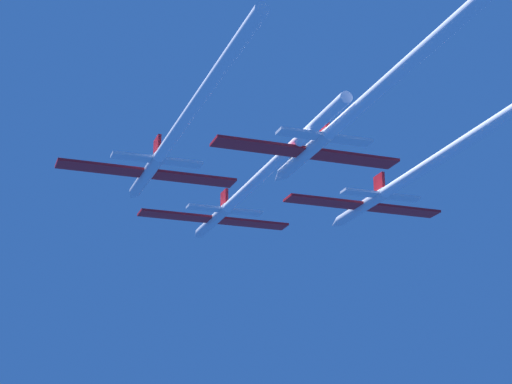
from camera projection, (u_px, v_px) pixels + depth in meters
The scene contains 4 objects.
jet_lead at pixel (242, 193), 94.05m from camera, with size 18.25×45.68×3.02m.
jet_left_wing at pixel (170, 141), 79.16m from camera, with size 18.25×42.81×3.02m.
jet_right_wing at pixel (421, 169), 84.66m from camera, with size 18.25×50.59×3.02m.
jet_slot at pixel (370, 97), 69.12m from camera, with size 18.25×51.42×3.02m.
Camera 1 is at (-29.02, -94.84, -29.43)m, focal length 60.69 mm.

